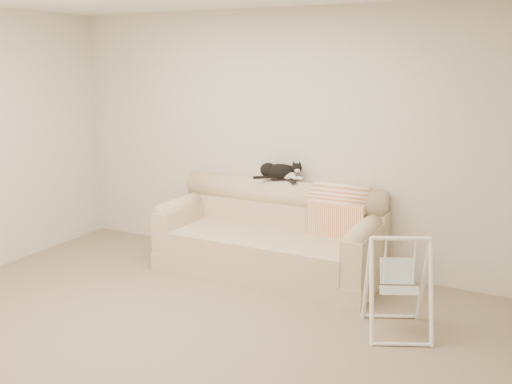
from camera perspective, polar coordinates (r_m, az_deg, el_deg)
ground_plane at (r=4.61m, az=-8.39°, el=-14.06°), size 5.00×5.00×0.00m
room_shell at (r=4.15m, az=-9.09°, el=5.07°), size 5.04×4.04×2.60m
sofa at (r=5.73m, az=1.54°, el=-4.63°), size 2.20×0.93×0.90m
remote_a at (r=5.82m, az=2.42°, el=1.32°), size 0.18×0.12×0.03m
remote_b at (r=5.74m, az=3.57°, el=1.11°), size 0.15×0.15×0.02m
tuxedo_cat at (r=5.79m, az=2.39°, el=2.12°), size 0.48×0.33×0.20m
throw_blanket at (r=5.60m, az=8.47°, el=-1.21°), size 0.56×0.38×0.58m
baby_swing at (r=4.61m, az=14.02°, el=-8.97°), size 0.65×0.67×0.79m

